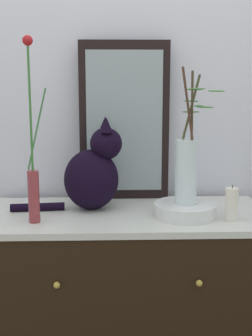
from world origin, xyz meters
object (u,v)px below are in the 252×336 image
object	(u,v)px
sideboard	(126,310)
vase_glass_clear	(187,166)
candle_pillar	(232,205)
mirror_leaning	(124,122)
bowl_porcelain	(185,210)
cat_sitting	(93,173)
vase_slim_green	(33,173)

from	to	relation	value
sideboard	vase_glass_clear	distance (m)	0.66
sideboard	candle_pillar	world-z (taller)	candle_pillar
mirror_leaning	vase_glass_clear	bearing A→B (deg)	-50.87
mirror_leaning	bowl_porcelain	distance (m)	0.48
bowl_porcelain	candle_pillar	distance (m)	0.18
cat_sitting	candle_pillar	bearing A→B (deg)	-18.56
mirror_leaning	vase_glass_clear	xyz separation A→B (m)	(0.23, -0.28, -0.14)
vase_slim_green	candle_pillar	size ratio (longest dim) A/B	4.89
candle_pillar	mirror_leaning	bearing A→B (deg)	138.53
mirror_leaning	vase_glass_clear	world-z (taller)	mirror_leaning
cat_sitting	bowl_porcelain	world-z (taller)	cat_sitting
sideboard	bowl_porcelain	world-z (taller)	bowl_porcelain
mirror_leaning	vase_glass_clear	size ratio (longest dim) A/B	1.33
sideboard	candle_pillar	xyz separation A→B (m)	(0.39, -0.12, 0.48)
vase_slim_green	bowl_porcelain	size ratio (longest dim) A/B	2.79
sideboard	candle_pillar	distance (m)	0.63
vase_slim_green	bowl_porcelain	xyz separation A→B (m)	(0.57, 0.06, -0.16)
cat_sitting	vase_glass_clear	size ratio (longest dim) A/B	0.87
cat_sitting	vase_slim_green	bearing A→B (deg)	-141.40
vase_slim_green	sideboard	bearing A→B (deg)	18.45
cat_sitting	vase_slim_green	world-z (taller)	vase_slim_green
bowl_porcelain	vase_glass_clear	xyz separation A→B (m)	(0.00, 0.00, 0.17)
sideboard	vase_glass_clear	world-z (taller)	vase_glass_clear
sideboard	candle_pillar	size ratio (longest dim) A/B	8.27
cat_sitting	bowl_porcelain	xyz separation A→B (m)	(0.36, -0.11, -0.13)
bowl_porcelain	vase_glass_clear	world-z (taller)	vase_glass_clear
vase_slim_green	bowl_porcelain	bearing A→B (deg)	5.68
cat_sitting	candle_pillar	xyz separation A→B (m)	(0.52, -0.17, -0.09)
sideboard	mirror_leaning	bearing A→B (deg)	90.23
bowl_porcelain	sideboard	bearing A→B (deg)	165.73
vase_slim_green	candle_pillar	bearing A→B (deg)	-0.43
vase_glass_clear	cat_sitting	bearing A→B (deg)	162.69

